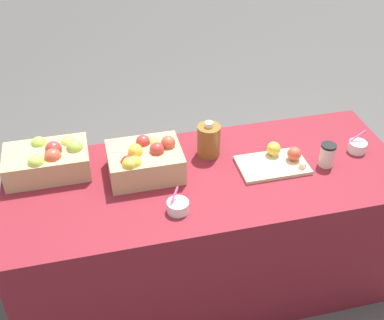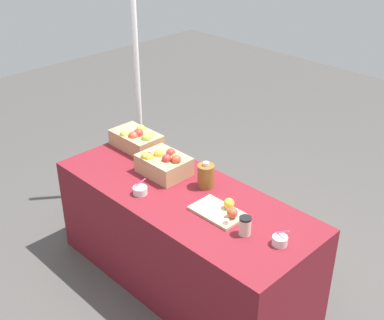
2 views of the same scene
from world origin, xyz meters
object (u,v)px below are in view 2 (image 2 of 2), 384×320
object	(u,v)px
cutting_board_front	(222,211)
tent_pole	(137,75)
apple_crate_middle	(163,163)
sample_bowl_near	(280,240)
apple_crate_left	(136,139)
coffee_cup	(245,226)
sample_bowl_mid	(140,190)
cider_jug	(206,176)

from	to	relation	value
cutting_board_front	tent_pole	world-z (taller)	tent_pole
apple_crate_middle	sample_bowl_near	distance (m)	1.07
cutting_board_front	apple_crate_middle	bearing A→B (deg)	173.15
apple_crate_middle	sample_bowl_near	xyz separation A→B (m)	(1.07, -0.07, -0.05)
apple_crate_left	tent_pole	size ratio (longest dim) A/B	0.17
apple_crate_left	coffee_cup	bearing A→B (deg)	-10.93
apple_crate_left	sample_bowl_mid	bearing A→B (deg)	-37.28
apple_crate_left	cider_jug	size ratio (longest dim) A/B	2.09
apple_crate_left	apple_crate_middle	bearing A→B (deg)	-14.84
apple_crate_left	coffee_cup	size ratio (longest dim) A/B	3.30
apple_crate_middle	cutting_board_front	distance (m)	0.64
sample_bowl_near	sample_bowl_mid	xyz separation A→B (m)	(-0.97, -0.22, -0.00)
apple_crate_left	cutting_board_front	xyz separation A→B (m)	(1.07, -0.19, -0.05)
tent_pole	cutting_board_front	bearing A→B (deg)	-20.54
coffee_cup	tent_pole	bearing A→B (deg)	160.28
sample_bowl_near	tent_pole	bearing A→B (deg)	164.10
apple_crate_middle	tent_pole	bearing A→B (deg)	150.53
apple_crate_left	sample_bowl_near	size ratio (longest dim) A/B	3.52
sample_bowl_near	sample_bowl_mid	distance (m)	0.99
apple_crate_left	coffee_cup	xyz separation A→B (m)	(1.30, -0.25, -0.01)
apple_crate_left	sample_bowl_near	xyz separation A→B (m)	(1.50, -0.18, -0.05)
apple_crate_middle	apple_crate_left	bearing A→B (deg)	165.16
apple_crate_left	tent_pole	bearing A→B (deg)	138.36
apple_crate_middle	cider_jug	xyz separation A→B (m)	(0.33, 0.09, 0.00)
apple_crate_left	cider_jug	bearing A→B (deg)	-2.25
cutting_board_front	cider_jug	world-z (taller)	cider_jug
sample_bowl_near	tent_pole	distance (m)	2.02
sample_bowl_mid	cider_jug	distance (m)	0.45
tent_pole	apple_crate_left	bearing A→B (deg)	-41.64
cider_jug	coffee_cup	distance (m)	0.57
coffee_cup	apple_crate_left	bearing A→B (deg)	169.07
apple_crate_middle	cutting_board_front	size ratio (longest dim) A/B	1.03
apple_crate_middle	cutting_board_front	xyz separation A→B (m)	(0.63, -0.08, -0.05)
sample_bowl_mid	tent_pole	distance (m)	1.26
apple_crate_middle	sample_bowl_near	bearing A→B (deg)	-3.63
cider_jug	apple_crate_middle	bearing A→B (deg)	-165.60
apple_crate_middle	sample_bowl_mid	world-z (taller)	apple_crate_middle
sample_bowl_near	cutting_board_front	bearing A→B (deg)	-178.92
coffee_cup	cider_jug	bearing A→B (deg)	157.37
cutting_board_front	cider_jug	xyz separation A→B (m)	(-0.30, 0.16, 0.06)
sample_bowl_near	sample_bowl_mid	size ratio (longest dim) A/B	1.03
sample_bowl_near	apple_crate_left	bearing A→B (deg)	173.04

